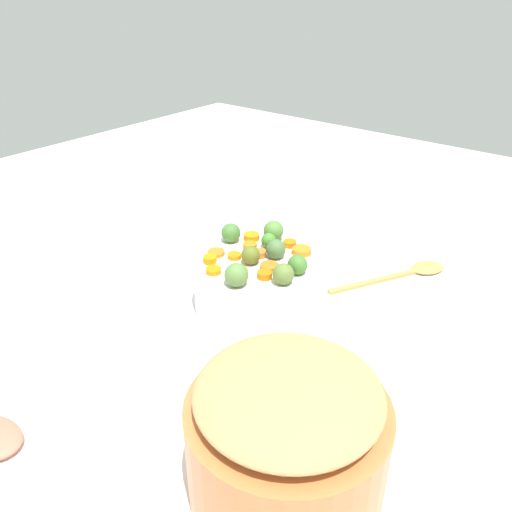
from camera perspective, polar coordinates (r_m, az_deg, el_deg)
The scene contains 26 objects.
tabletop at distance 1.02m, azimuth 0.25°, elevation -4.62°, with size 2.40×2.40×0.02m, color white.
serving_bowl_carrots at distance 0.95m, azimuth 0.00°, elevation -3.18°, with size 0.23×0.23×0.10m, color white.
metal_pot at distance 0.64m, azimuth 3.37°, elevation -20.46°, with size 0.23×0.23×0.13m, color #D3753F.
stuffing_mound at distance 0.58m, azimuth 3.62°, elevation -14.88°, with size 0.21×0.21×0.04m, color tan.
carrot_slice_0 at distance 0.93m, azimuth 0.34°, elevation 0.28°, with size 0.03×0.03×0.01m, color orange.
carrot_slice_1 at distance 0.93m, azimuth -2.39°, elevation 0.00°, with size 0.02×0.02×0.01m, color orange.
carrot_slice_2 at distance 0.90m, azimuth 1.49°, elevation -1.18°, with size 0.03×0.03×0.01m, color orange.
carrot_slice_3 at distance 0.92m, azimuth -5.10°, elevation -0.38°, with size 0.02×0.02×0.01m, color orange.
carrot_slice_4 at distance 0.94m, azimuth -4.42°, elevation 0.36°, with size 0.03×0.03×0.01m, color orange.
carrot_slice_5 at distance 0.97m, azimuth 3.74°, elevation 1.38°, with size 0.03×0.03×0.01m, color orange.
carrot_slice_6 at distance 0.89m, azimuth -4.71°, elevation -1.61°, with size 0.03×0.03×0.01m, color orange.
carrot_slice_7 at distance 0.99m, azimuth -0.50°, elevation 2.14°, with size 0.03×0.03×0.01m, color orange.
carrot_slice_8 at distance 0.96m, azimuth -0.67°, elevation 1.10°, with size 0.03×0.03×0.01m, color orange.
carrot_slice_9 at distance 0.87m, azimuth 0.95°, elevation -2.08°, with size 0.03×0.03×0.01m, color orange.
carrot_slice_10 at distance 0.88m, azimuth -1.85°, elevation -1.71°, with size 0.03×0.03×0.01m, color orange.
carrot_slice_11 at distance 0.95m, azimuth 5.04°, elevation 0.57°, with size 0.04×0.04×0.01m, color orange.
brussels_sprout_0 at distance 0.99m, azimuth 2.03°, elevation 2.79°, with size 0.04×0.04×0.04m, color #52843A.
brussels_sprout_1 at distance 0.84m, azimuth -2.18°, elevation -2.09°, with size 0.04×0.04×0.04m, color #5C8440.
brussels_sprout_2 at distance 0.92m, azimuth 2.21°, elevation 0.77°, with size 0.04×0.04×0.04m, color #4B703E.
brussels_sprout_3 at distance 0.88m, azimuth 4.60°, elevation -0.95°, with size 0.03×0.03×0.03m, color #437A30.
brussels_sprout_4 at distance 0.96m, azimuth 1.42°, elevation 1.73°, with size 0.03×0.03×0.03m, color #44822F.
brussels_sprout_5 at distance 0.90m, azimuth -0.59°, elevation 0.09°, with size 0.03×0.03×0.03m, color #5D6C24.
brussels_sprout_6 at distance 0.85m, azimuth 3.02°, elevation -2.00°, with size 0.04×0.04×0.04m, color olive.
brussels_sprout_7 at distance 0.98m, azimuth -2.79°, elevation 2.57°, with size 0.04×0.04×0.04m, color #437934.
wooden_spoon at distance 1.12m, azimuth 16.85°, elevation -1.65°, with size 0.16×0.26×0.01m.
dish_towel at distance 1.10m, azimuth -16.79°, elevation -2.38°, with size 0.14×0.11×0.01m, color silver.
Camera 1 is at (0.53, -0.67, 0.57)m, focal length 36.27 mm.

